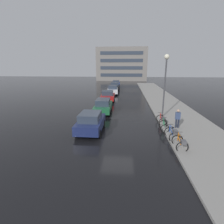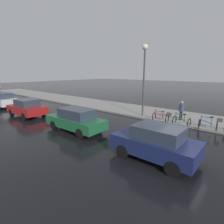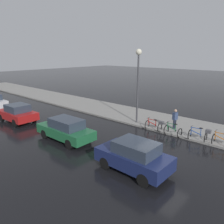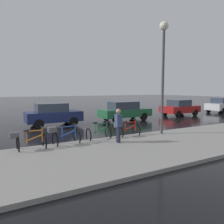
{
  "view_description": "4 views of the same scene",
  "coord_description": "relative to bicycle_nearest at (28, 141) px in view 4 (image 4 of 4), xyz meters",
  "views": [
    {
      "loc": [
        0.61,
        -12.34,
        5.15
      ],
      "look_at": [
        -0.66,
        2.49,
        1.16
      ],
      "focal_mm": 28.0,
      "sensor_mm": 36.0,
      "label": 1
    },
    {
      "loc": [
        -9.12,
        -2.63,
        3.92
      ],
      "look_at": [
        -0.36,
        4.64,
        1.31
      ],
      "focal_mm": 28.0,
      "sensor_mm": 36.0,
      "label": 2
    },
    {
      "loc": [
        -10.42,
        -5.25,
        5.82
      ],
      "look_at": [
        1.35,
        5.17,
        1.58
      ],
      "focal_mm": 35.0,
      "sensor_mm": 36.0,
      "label": 3
    },
    {
      "loc": [
        13.29,
        -3.31,
        2.57
      ],
      "look_at": [
        1.98,
        3.03,
        1.23
      ],
      "focal_mm": 35.0,
      "sensor_mm": 36.0,
      "label": 4
    }
  ],
  "objects": [
    {
      "name": "pedestrian",
      "position": [
        0.82,
        3.82,
        0.47
      ],
      "size": [
        0.44,
        0.31,
        1.7
      ],
      "color": "#1E2333",
      "rests_on": "ground"
    },
    {
      "name": "streetlamp",
      "position": [
        0.23,
        6.97,
        3.89
      ],
      "size": [
        0.48,
        0.48,
        6.16
      ],
      "color": "#424247",
      "rests_on": "ground"
    },
    {
      "name": "car_navy",
      "position": [
        -6.18,
        2.61,
        0.33
      ],
      "size": [
        1.88,
        3.83,
        1.61
      ],
      "color": "navy",
      "rests_on": "ground"
    },
    {
      "name": "bicycle_third",
      "position": [
        -0.34,
        3.37,
        -0.09
      ],
      "size": [
        0.76,
        1.16,
        0.98
      ],
      "color": "black",
      "rests_on": "ground"
    },
    {
      "name": "bicycle_nearest",
      "position": [
        0.0,
        0.0,
        0.0
      ],
      "size": [
        0.76,
        1.37,
        1.0
      ],
      "color": "black",
      "rests_on": "ground"
    },
    {
      "name": "car_white",
      "position": [
        -5.96,
        21.38,
        0.32
      ],
      "size": [
        2.02,
        3.89,
        1.65
      ],
      "color": "silver",
      "rests_on": "ground"
    },
    {
      "name": "car_green",
      "position": [
        -5.98,
        8.51,
        0.31
      ],
      "size": [
        1.83,
        4.4,
        1.57
      ],
      "color": "#1E6038",
      "rests_on": "ground"
    },
    {
      "name": "car_red",
      "position": [
        -6.18,
        15.1,
        0.29
      ],
      "size": [
        2.03,
        3.91,
        1.56
      ],
      "color": "#AD1919",
      "rests_on": "ground"
    },
    {
      "name": "bicycle_farthest",
      "position": [
        -0.23,
        4.9,
        -0.01
      ],
      "size": [
        0.76,
        1.43,
        0.95
      ],
      "color": "black",
      "rests_on": "ground"
    },
    {
      "name": "bicycle_second",
      "position": [
        -0.13,
        1.51,
        0.02
      ],
      "size": [
        0.84,
        1.42,
        1.01
      ],
      "color": "black",
      "rests_on": "ground"
    },
    {
      "name": "ground_plane",
      "position": [
        -4.0,
        2.05,
        -0.49
      ],
      "size": [
        140.0,
        140.0,
        0.0
      ],
      "primitive_type": "plane",
      "color": "black"
    }
  ]
}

